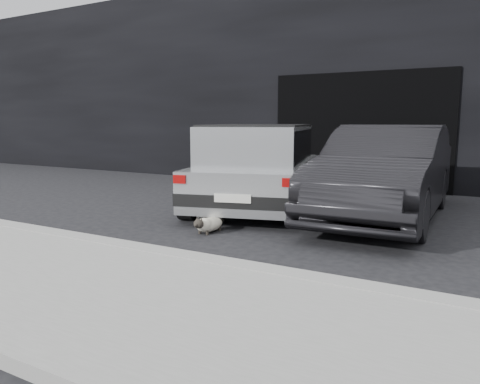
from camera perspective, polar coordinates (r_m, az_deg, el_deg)
The scene contains 9 objects.
ground at distance 7.73m, azimuth -1.23°, elevation -2.70°, with size 80.00×80.00×0.00m, color black.
building_facade at distance 12.87m, azimuth 17.01°, elevation 12.63°, with size 34.00×4.00×5.00m, color black.
garage_opening at distance 10.89m, azimuth 14.36°, elevation 7.21°, with size 4.00×0.10×2.60m, color black.
curb at distance 5.07m, azimuth -6.69°, elevation -8.13°, with size 18.00×0.25×0.12m, color gray.
sidewalk at distance 4.22m, azimuth -16.59°, elevation -12.01°, with size 18.00×2.20×0.11m, color gray.
silver_hatchback at distance 8.23m, azimuth 2.42°, elevation 3.60°, with size 2.79×4.30×1.46m.
second_car at distance 7.60m, azimuth 17.32°, elevation 2.29°, with size 1.55×4.44×1.46m, color black.
cat_siamese at distance 6.44m, azimuth -3.94°, elevation -3.97°, with size 0.27×0.75×0.26m.
cat_white at distance 6.97m, azimuth -3.57°, elevation -2.40°, with size 0.82×0.36×0.39m.
Camera 1 is at (3.90, -6.50, 1.52)m, focal length 35.00 mm.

